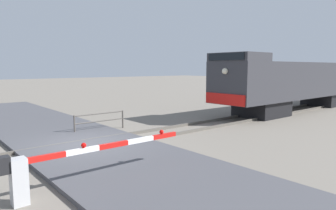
# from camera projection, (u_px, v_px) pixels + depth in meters

# --- Properties ---
(ground_plane) EXTENTS (160.00, 160.00, 0.00)m
(ground_plane) POSITION_uv_depth(u_px,v_px,m) (86.00, 147.00, 12.47)
(ground_plane) COLOR slate
(rail_track_left) EXTENTS (0.08, 80.00, 0.15)m
(rail_track_left) POSITION_uv_depth(u_px,v_px,m) (79.00, 142.00, 13.00)
(rail_track_left) COLOR #59544C
(rail_track_left) RESTS_ON ground_plane
(rail_track_right) EXTENTS (0.08, 80.00, 0.15)m
(rail_track_right) POSITION_uv_depth(u_px,v_px,m) (94.00, 149.00, 11.91)
(rail_track_right) COLOR #59544C
(rail_track_right) RESTS_ON ground_plane
(road_surface) EXTENTS (36.00, 5.05, 0.15)m
(road_surface) POSITION_uv_depth(u_px,v_px,m) (86.00, 145.00, 12.46)
(road_surface) COLOR #47474C
(road_surface) RESTS_ON ground_plane
(locomotive) EXTENTS (3.03, 17.18, 4.09)m
(locomotive) POSITION_uv_depth(u_px,v_px,m) (297.00, 82.00, 23.00)
(locomotive) COLOR black
(locomotive) RESTS_ON ground_plane
(crossing_gate) EXTENTS (0.36, 5.40, 1.24)m
(crossing_gate) POSITION_uv_depth(u_px,v_px,m) (47.00, 168.00, 7.58)
(crossing_gate) COLOR silver
(crossing_gate) RESTS_ON ground_plane
(guard_railing) EXTENTS (0.08, 2.77, 0.95)m
(guard_railing) POSITION_uv_depth(u_px,v_px,m) (100.00, 119.00, 15.53)
(guard_railing) COLOR #4C4742
(guard_railing) RESTS_ON ground_plane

